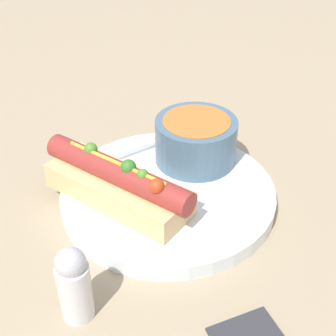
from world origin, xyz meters
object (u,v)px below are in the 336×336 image
Objects in this scene: soup_bowl at (196,139)px; spoon at (150,145)px; salt_shaker at (74,284)px; hot_dog at (119,185)px.

soup_bowl is 0.07m from spoon.
spoon is 0.27m from salt_shaker.
salt_shaker is at bearing -65.41° from hot_dog.
salt_shaker reaches higher than hot_dog.
hot_dog is 0.15m from salt_shaker.
soup_bowl is 0.66× the size of spoon.
soup_bowl reaches higher than spoon.
salt_shaker is (0.22, -0.15, 0.02)m from spoon.
salt_shaker is at bearing -137.74° from spoon.
salt_shaker is (0.12, -0.08, -0.00)m from hot_dog.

